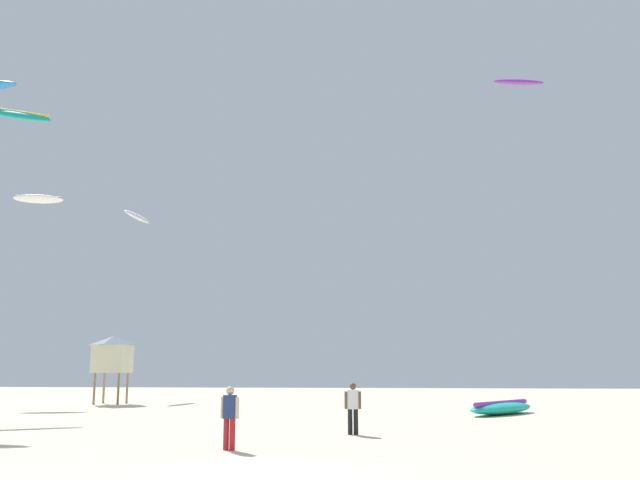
# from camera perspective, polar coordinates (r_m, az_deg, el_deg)

# --- Properties ---
(ground_plane) EXTENTS (120.00, 120.00, 0.00)m
(ground_plane) POSITION_cam_1_polar(r_m,az_deg,el_deg) (15.46, -5.16, -18.87)
(ground_plane) COLOR beige
(person_foreground) EXTENTS (0.56, 0.40, 1.76)m
(person_foreground) POSITION_cam_1_polar(r_m,az_deg,el_deg) (20.52, -7.37, -13.79)
(person_foreground) COLOR #B21E23
(person_foreground) RESTS_ON ground
(person_midground) EXTENTS (0.58, 0.40, 1.75)m
(person_midground) POSITION_cam_1_polar(r_m,az_deg,el_deg) (24.82, 2.70, -13.23)
(person_midground) COLOR black
(person_midground) RESTS_ON ground
(kite_grounded_near) EXTENTS (4.49, 5.27, 0.64)m
(kite_grounded_near) POSITION_cam_1_polar(r_m,az_deg,el_deg) (35.91, 14.57, -13.10)
(kite_grounded_near) COLOR #19B29E
(kite_grounded_near) RESTS_ON ground
(lifeguard_tower) EXTENTS (2.30, 2.30, 4.15)m
(lifeguard_tower) POSITION_cam_1_polar(r_m,az_deg,el_deg) (45.88, -16.53, -8.88)
(lifeguard_tower) COLOR #8C704C
(lifeguard_tower) RESTS_ON ground
(kite_aloft_0) EXTENTS (3.45, 1.52, 0.67)m
(kite_aloft_0) POSITION_cam_1_polar(r_m,az_deg,el_deg) (47.72, 15.86, 12.28)
(kite_aloft_0) COLOR purple
(kite_aloft_1) EXTENTS (4.20, 3.24, 1.03)m
(kite_aloft_1) POSITION_cam_1_polar(r_m,az_deg,el_deg) (47.18, -23.58, 9.36)
(kite_aloft_1) COLOR #19B29E
(kite_aloft_2) EXTENTS (1.63, 4.18, 0.94)m
(kite_aloft_2) POSITION_cam_1_polar(r_m,az_deg,el_deg) (57.68, -14.65, 1.84)
(kite_aloft_2) COLOR white
(kite_aloft_3) EXTENTS (3.46, 1.80, 0.68)m
(kite_aloft_3) POSITION_cam_1_polar(r_m,az_deg,el_deg) (52.02, -21.97, 3.13)
(kite_aloft_3) COLOR white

